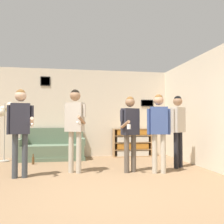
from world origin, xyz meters
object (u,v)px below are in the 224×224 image
couch (52,149)px  person_player_foreground_center (75,121)px  person_watcher_holding_cup (130,126)px  floor_lamp (5,114)px  person_spectator_near_bookshelf (159,125)px  person_spectator_far_right (178,123)px  bookshelf (132,143)px  person_player_foreground_left (20,123)px  bottle_on_floor (33,160)px

couch → person_player_foreground_center: (0.60, -1.98, 0.82)m
person_player_foreground_center → person_watcher_holding_cup: 1.19m
floor_lamp → person_player_foreground_center: 2.62m
floor_lamp → person_spectator_near_bookshelf: bearing=-31.1°
couch → person_spectator_far_right: size_ratio=1.10×
bookshelf → person_player_foreground_left: 3.85m
floor_lamp → person_player_foreground_left: (0.80, -2.13, -0.22)m
bookshelf → person_spectator_far_right: size_ratio=0.70×
floor_lamp → person_spectator_far_right: person_spectator_far_right is taller
couch → person_spectator_far_right: (3.02, -1.82, 0.75)m
bottle_on_floor → person_player_foreground_center: bearing=-50.3°
bookshelf → person_spectator_near_bookshelf: 2.59m
person_spectator_near_bookshelf → person_spectator_far_right: (0.66, 0.50, 0.02)m
person_spectator_near_bookshelf → bottle_on_floor: 3.32m
couch → person_spectator_near_bookshelf: 3.39m
floor_lamp → person_spectator_near_bookshelf: (3.62, -2.18, -0.26)m
floor_lamp → bookshelf: bearing=5.2°
bookshelf → person_spectator_near_bookshelf: bearing=-91.5°
floor_lamp → bottle_on_floor: (0.84, -0.61, -1.19)m
person_player_foreground_center → person_watcher_holding_cup: person_player_foreground_center is taller
person_player_foreground_left → person_spectator_near_bookshelf: person_player_foreground_left is taller
bottle_on_floor → person_watcher_holding_cup: bearing=-32.0°
person_watcher_holding_cup → floor_lamp: bearing=146.9°
floor_lamp → person_player_foreground_center: size_ratio=0.91×
couch → bottle_on_floor: (-0.42, -0.75, -0.19)m
couch → person_spectator_near_bookshelf: bearing=-44.6°
person_player_foreground_left → person_player_foreground_center: size_ratio=0.97×
person_spectator_far_right → bottle_on_floor: bearing=162.7°
person_player_foreground_left → person_spectator_near_bookshelf: (2.82, -0.06, -0.04)m
couch → floor_lamp: size_ratio=1.14×
bookshelf → person_watcher_holding_cup: person_watcher_holding_cup is taller
person_spectator_near_bookshelf → bottle_on_floor: bearing=150.4°
floor_lamp → bottle_on_floor: size_ratio=6.12×
couch → person_watcher_holding_cup: (1.78, -2.12, 0.71)m
person_spectator_near_bookshelf → bookshelf: bearing=88.5°
person_spectator_far_right → bottle_on_floor: size_ratio=6.39×
couch → floor_lamp: floor_lamp is taller
person_player_foreground_left → bottle_on_floor: size_ratio=6.49×
bottle_on_floor → person_player_foreground_left: bearing=-91.7°
bookshelf → person_player_foreground_center: (-1.82, -2.17, 0.68)m
floor_lamp → person_watcher_holding_cup: bearing=-33.1°
person_player_foreground_left → person_spectator_near_bookshelf: size_ratio=1.03×
bookshelf → bottle_on_floor: bearing=-161.6°
couch → bookshelf: 2.44m
bookshelf → floor_lamp: (-3.68, -0.34, 0.86)m
person_spectator_far_right → bottle_on_floor: (-3.44, 1.07, -0.94)m
bookshelf → person_watcher_holding_cup: 2.47m
person_watcher_holding_cup → person_spectator_far_right: (1.24, 0.30, 0.04)m
bookshelf → bottle_on_floor: size_ratio=4.50×
couch → person_watcher_holding_cup: bearing=-50.0°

